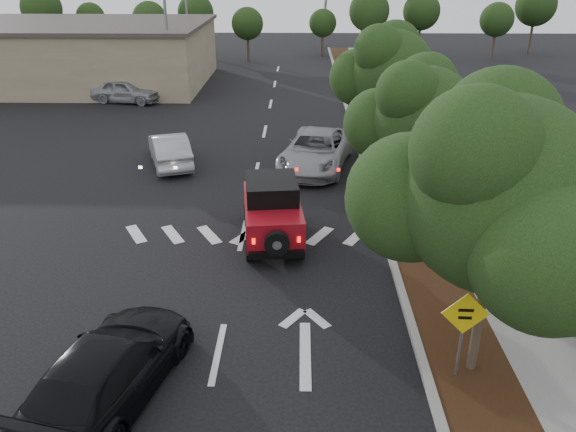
{
  "coord_description": "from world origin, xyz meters",
  "views": [
    {
      "loc": [
        1.83,
        -10.29,
        8.24
      ],
      "look_at": [
        1.54,
        3.0,
        2.09
      ],
      "focal_mm": 35.0,
      "sensor_mm": 36.0,
      "label": 1
    }
  ],
  "objects_px": {
    "black_suv_oncoming": "(109,369)",
    "speed_hump_sign": "(464,324)",
    "red_jeep": "(272,209)",
    "silver_suv_ahead": "(316,150)"
  },
  "relations": [
    {
      "from": "silver_suv_ahead",
      "to": "speed_hump_sign",
      "type": "height_order",
      "value": "speed_hump_sign"
    },
    {
      "from": "silver_suv_ahead",
      "to": "black_suv_oncoming",
      "type": "distance_m",
      "value": 14.67
    },
    {
      "from": "black_suv_oncoming",
      "to": "speed_hump_sign",
      "type": "distance_m",
      "value": 7.26
    },
    {
      "from": "silver_suv_ahead",
      "to": "speed_hump_sign",
      "type": "relative_size",
      "value": 2.67
    },
    {
      "from": "black_suv_oncoming",
      "to": "speed_hump_sign",
      "type": "height_order",
      "value": "speed_hump_sign"
    },
    {
      "from": "red_jeep",
      "to": "black_suv_oncoming",
      "type": "bearing_deg",
      "value": -118.45
    },
    {
      "from": "red_jeep",
      "to": "black_suv_oncoming",
      "type": "distance_m",
      "value": 7.84
    },
    {
      "from": "red_jeep",
      "to": "speed_hump_sign",
      "type": "distance_m",
      "value": 7.85
    },
    {
      "from": "red_jeep",
      "to": "black_suv_oncoming",
      "type": "relative_size",
      "value": 0.82
    },
    {
      "from": "red_jeep",
      "to": "silver_suv_ahead",
      "type": "xyz_separation_m",
      "value": [
        1.55,
        6.71,
        -0.24
      ]
    }
  ]
}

